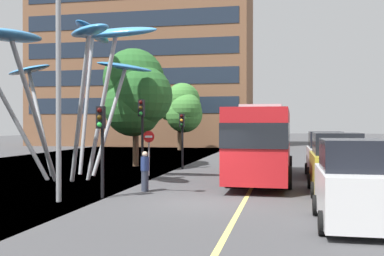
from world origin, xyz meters
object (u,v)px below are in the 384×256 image
object	(u,v)px
red_bus	(262,139)
traffic_light_kerb_far	(142,122)
leaf_sculpture	(68,54)
car_parked_near	(353,186)
car_parked_far	(325,156)
traffic_light_island_mid	(182,129)
no_entry_sign	(149,146)
pedestrian	(145,171)
street_lamp	(69,65)
car_parked_mid	(336,165)
traffic_light_kerb_near	(101,132)

from	to	relation	value
red_bus	traffic_light_kerb_far	xyz separation A→B (m)	(-5.60, -1.44, 0.83)
red_bus	leaf_sculpture	xyz separation A→B (m)	(-9.51, -1.20, 4.22)
car_parked_near	car_parked_far	size ratio (longest dim) A/B	1.02
traffic_light_island_mid	no_entry_sign	xyz separation A→B (m)	(-0.89, -3.92, -0.84)
leaf_sculpture	car_parked_near	distance (m)	15.85
car_parked_far	pedestrian	bearing A→B (deg)	-138.56
no_entry_sign	leaf_sculpture	bearing A→B (deg)	-152.51
street_lamp	no_entry_sign	size ratio (longest dim) A/B	3.15
pedestrian	car_parked_mid	bearing A→B (deg)	6.77
street_lamp	pedestrian	bearing A→B (deg)	59.68
traffic_light_kerb_far	pedestrian	bearing A→B (deg)	-70.25
traffic_light_island_mid	car_parked_far	distance (m)	8.61
traffic_light_kerb_far	car_parked_far	bearing A→B (deg)	20.89
red_bus	car_parked_near	distance (m)	10.14
leaf_sculpture	traffic_light_kerb_far	size ratio (longest dim) A/B	3.23
pedestrian	traffic_light_island_mid	bearing A→B (deg)	93.61
traffic_light_kerb_far	no_entry_sign	world-z (taller)	traffic_light_kerb_far
red_bus	street_lamp	distance (m)	10.29
traffic_light_island_mid	pedestrian	xyz separation A→B (m)	(0.59, -9.33, -1.61)
red_bus	car_parked_mid	world-z (taller)	red_bus
traffic_light_island_mid	leaf_sculpture	bearing A→B (deg)	-127.85
leaf_sculpture	traffic_light_island_mid	xyz separation A→B (m)	(4.51, 5.80, -3.77)
traffic_light_island_mid	car_parked_near	distance (m)	16.37
car_parked_near	traffic_light_kerb_far	bearing A→B (deg)	135.74
traffic_light_kerb_near	pedestrian	bearing A→B (deg)	64.33
leaf_sculpture	traffic_light_kerb_far	xyz separation A→B (m)	(3.91, -0.24, -3.39)
leaf_sculpture	no_entry_sign	size ratio (longest dim) A/B	5.32
leaf_sculpture	traffic_light_island_mid	size ratio (longest dim) A/B	3.75
traffic_light_kerb_near	traffic_light_kerb_far	bearing A→B (deg)	92.01
traffic_light_island_mid	car_parked_mid	distance (m)	11.73
traffic_light_island_mid	car_parked_far	bearing A→B (deg)	-18.77
red_bus	traffic_light_kerb_far	world-z (taller)	traffic_light_kerb_far
traffic_light_kerb_near	car_parked_mid	distance (m)	9.04
pedestrian	traffic_light_kerb_near	bearing A→B (deg)	-115.67
traffic_light_island_mid	no_entry_sign	world-z (taller)	traffic_light_island_mid
car_parked_mid	pedestrian	distance (m)	7.50
car_parked_mid	no_entry_sign	size ratio (longest dim) A/B	1.82
traffic_light_kerb_far	car_parked_near	bearing A→B (deg)	-44.26
traffic_light_kerb_near	pedestrian	size ratio (longest dim) A/B	2.08
leaf_sculpture	traffic_light_kerb_far	bearing A→B (deg)	-3.52
red_bus	car_parked_mid	bearing A→B (deg)	-51.80
car_parked_mid	car_parked_near	bearing A→B (deg)	-91.58
car_parked_mid	no_entry_sign	xyz separation A→B (m)	(-8.92, 4.53, 0.47)
traffic_light_island_mid	car_parked_near	world-z (taller)	traffic_light_island_mid
car_parked_near	car_parked_mid	xyz separation A→B (m)	(0.16, 5.84, 0.03)
traffic_light_island_mid	pedestrian	world-z (taller)	traffic_light_island_mid
street_lamp	no_entry_sign	world-z (taller)	street_lamp
leaf_sculpture	traffic_light_kerb_near	world-z (taller)	leaf_sculpture
traffic_light_kerb_far	traffic_light_island_mid	size ratio (longest dim) A/B	1.16
car_parked_far	street_lamp	bearing A→B (deg)	-133.86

